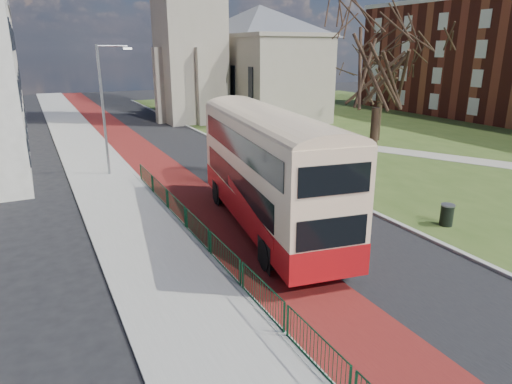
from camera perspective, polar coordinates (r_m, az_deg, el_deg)
ground at (r=16.57m, az=9.03°, el=-11.14°), size 160.00×160.00×0.00m
road_carriageway at (r=34.22m, az=-8.43°, el=4.03°), size 9.00×120.00×0.01m
bus_lane at (r=33.52m, az=-12.82°, el=3.49°), size 3.40×120.00×0.01m
pavement_west at (r=32.87m, az=-19.25°, el=2.76°), size 4.00×120.00×0.12m
kerb_west at (r=33.15m, az=-15.84°, el=3.21°), size 0.25×120.00×0.13m
kerb_east at (r=37.63m, az=-2.71°, el=5.52°), size 0.25×80.00×0.13m
grass_green at (r=48.99m, az=19.28°, el=7.32°), size 40.00×80.00×0.04m
footpath at (r=36.81m, az=25.84°, el=3.48°), size 18.84×32.82×0.03m
pedestrian_railing at (r=18.26m, az=-5.91°, el=-6.25°), size 0.07×24.00×1.12m
streetlamp at (r=30.21m, az=-18.34°, el=10.40°), size 2.13×0.18×8.00m
bus at (r=19.97m, az=1.50°, el=3.28°), size 4.75×12.76×5.21m
winter_tree_near at (r=29.62m, az=15.31°, el=16.66°), size 9.89×9.89×11.12m
winter_tree_far at (r=41.86m, az=15.51°, el=14.32°), size 7.58×7.58×8.59m
litter_bin at (r=22.81m, az=22.75°, el=-2.64°), size 0.65×0.65×1.02m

